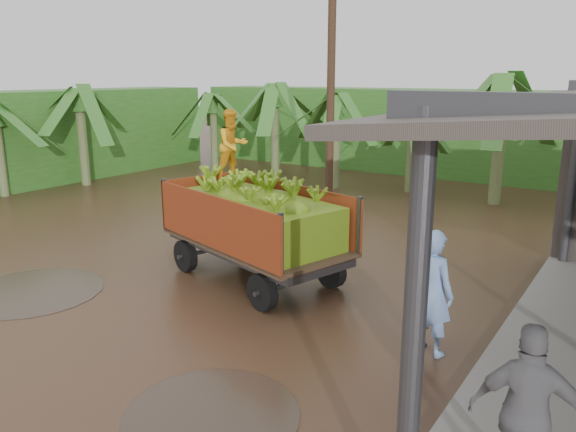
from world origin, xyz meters
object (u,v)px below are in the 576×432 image
Objects in this scene: man_grey at (527,414)px; banana_trailer at (254,220)px; man_blue at (432,292)px; utility_pole at (331,82)px.

banana_trailer is at bearing -44.67° from man_grey.
banana_trailer is 4.38m from man_blue.
man_blue is 1.04× the size of man_grey.
man_grey is at bearing 145.24° from man_blue.
banana_trailer is 3.08× the size of man_grey.
utility_pole reaches higher than man_blue.
man_blue is 9.49m from utility_pole.
man_grey is 12.51m from utility_pole.
man_grey is 0.24× the size of utility_pole.
man_blue is at bearing 1.76° from banana_trailer.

